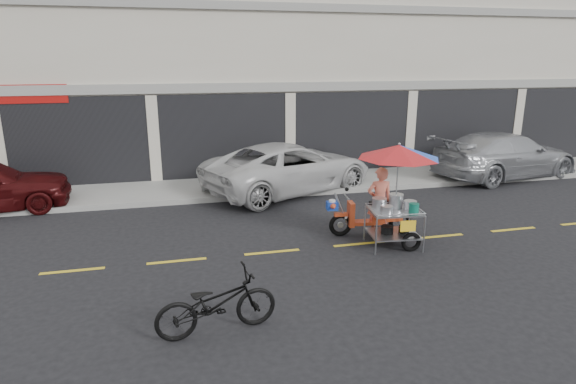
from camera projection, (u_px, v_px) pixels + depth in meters
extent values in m
plane|color=black|center=(359.00, 244.00, 10.79)|extent=(90.00, 90.00, 0.00)
cube|color=gray|center=(297.00, 182.00, 15.92)|extent=(45.00, 3.00, 0.15)
cube|color=beige|center=(266.00, 59.00, 19.54)|extent=(36.00, 8.00, 8.00)
cube|color=black|center=(290.00, 136.00, 16.45)|extent=(35.28, 0.06, 2.90)
cube|color=gray|center=(290.00, 87.00, 15.99)|extent=(36.00, 0.12, 0.30)
cube|color=gray|center=(290.00, 7.00, 15.32)|extent=(36.00, 0.12, 0.25)
cube|color=white|center=(553.00, 32.00, 22.86)|extent=(8.00, 7.00, 10.40)
cube|color=gold|center=(359.00, 244.00, 10.79)|extent=(42.00, 0.10, 0.01)
imported|color=silver|center=(289.00, 167.00, 14.88)|extent=(6.02, 4.48, 1.52)
imported|color=#ABADB1|center=(505.00, 155.00, 16.62)|extent=(5.73, 3.16, 1.57)
imported|color=black|center=(217.00, 303.00, 7.20)|extent=(1.92, 0.90, 0.97)
torus|color=black|center=(340.00, 225.00, 11.22)|extent=(0.56, 0.17, 0.55)
torus|color=black|center=(400.00, 222.00, 11.39)|extent=(0.56, 0.17, 0.55)
cylinder|color=#9EA0A5|center=(340.00, 225.00, 11.22)|extent=(0.14, 0.07, 0.13)
cylinder|color=#9EA0A5|center=(400.00, 222.00, 11.39)|extent=(0.14, 0.07, 0.13)
cube|color=#CF4621|center=(341.00, 214.00, 11.15)|extent=(0.32, 0.15, 0.08)
cylinder|color=#9EA0A5|center=(341.00, 209.00, 11.11)|extent=(0.35, 0.09, 0.77)
cube|color=#CF4621|center=(351.00, 214.00, 11.18)|extent=(0.15, 0.34, 0.58)
cube|color=#CF4621|center=(368.00, 222.00, 11.29)|extent=(0.79, 0.35, 0.08)
cube|color=#CF4621|center=(387.00, 213.00, 11.28)|extent=(0.74, 0.33, 0.38)
cube|color=black|center=(383.00, 204.00, 11.21)|extent=(0.65, 0.30, 0.10)
cylinder|color=#9EA0A5|center=(346.00, 196.00, 11.05)|extent=(0.09, 0.53, 0.03)
sphere|color=black|center=(347.00, 189.00, 11.21)|extent=(0.10, 0.10, 0.10)
cylinder|color=white|center=(345.00, 217.00, 11.18)|extent=(0.13, 0.13, 0.05)
cube|color=#16369D|center=(332.00, 206.00, 11.06)|extent=(0.27, 0.24, 0.19)
cylinder|color=white|center=(332.00, 201.00, 11.03)|extent=(0.17, 0.17, 0.05)
cone|color=#CF4621|center=(334.00, 207.00, 10.90)|extent=(0.20, 0.23, 0.17)
torus|color=black|center=(411.00, 242.00, 10.34)|extent=(0.45, 0.14, 0.44)
cylinder|color=#9EA0A5|center=(376.00, 237.00, 10.09)|extent=(0.04, 0.04, 0.82)
cylinder|color=#9EA0A5|center=(365.00, 223.00, 10.92)|extent=(0.04, 0.04, 0.82)
cylinder|color=#9EA0A5|center=(424.00, 234.00, 10.22)|extent=(0.04, 0.04, 0.82)
cylinder|color=#9EA0A5|center=(409.00, 221.00, 11.05)|extent=(0.04, 0.04, 0.82)
cube|color=#9EA0A5|center=(393.00, 234.00, 10.60)|extent=(1.14, 0.98, 0.03)
cube|color=#9EA0A5|center=(395.00, 211.00, 10.46)|extent=(1.14, 0.98, 0.04)
cylinder|color=#9EA0A5|center=(402.00, 215.00, 10.03)|extent=(1.05, 0.14, 0.02)
cylinder|color=#9EA0A5|center=(388.00, 203.00, 10.86)|extent=(1.05, 0.14, 0.02)
cylinder|color=#9EA0A5|center=(371.00, 209.00, 10.38)|extent=(0.12, 0.86, 0.02)
cylinder|color=#9EA0A5|center=(418.00, 208.00, 10.51)|extent=(0.12, 0.86, 0.02)
cylinder|color=#9EA0A5|center=(387.00, 227.00, 11.02)|extent=(0.12, 0.72, 0.04)
cylinder|color=#9EA0A5|center=(388.00, 207.00, 10.89)|extent=(0.12, 0.72, 0.04)
cube|color=yellow|center=(408.00, 226.00, 10.09)|extent=(0.34, 0.06, 0.24)
cylinder|color=#B7B7BC|center=(379.00, 203.00, 10.58)|extent=(0.35, 0.35, 0.21)
cylinder|color=#B7B7BC|center=(396.00, 201.00, 10.63)|extent=(0.34, 0.34, 0.28)
cylinder|color=#B7B7BC|center=(410.00, 205.00, 10.52)|extent=(0.30, 0.30, 0.16)
cylinder|color=#B7B7BC|center=(387.00, 210.00, 10.24)|extent=(0.29, 0.29, 0.14)
cylinder|color=#0F624D|center=(414.00, 208.00, 10.24)|extent=(0.23, 0.23, 0.21)
cylinder|color=black|center=(387.00, 230.00, 10.56)|extent=(0.30, 0.30, 0.17)
cylinder|color=black|center=(404.00, 229.00, 10.61)|extent=(0.25, 0.25, 0.15)
cylinder|color=#9EA0A5|center=(397.00, 178.00, 10.36)|extent=(0.03, 0.03, 1.44)
sphere|color=#9EA0A5|center=(399.00, 144.00, 10.17)|extent=(0.06, 0.06, 0.06)
imported|color=#E26F58|center=(379.00, 201.00, 11.18)|extent=(0.63, 0.45, 1.63)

